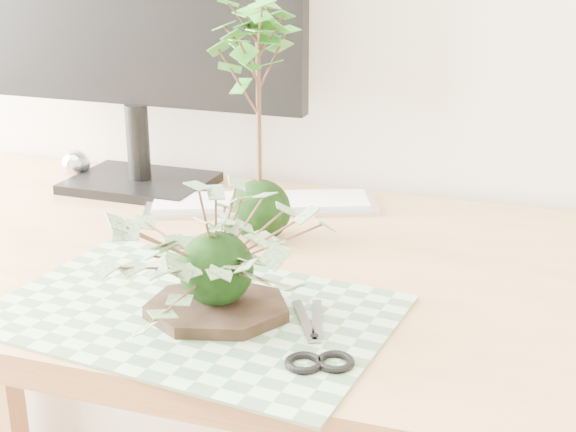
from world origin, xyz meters
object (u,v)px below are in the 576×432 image
(maple_kokedama, at_px, (258,59))
(monitor, at_px, (132,8))
(keyboard, at_px, (261,203))
(desk, at_px, (269,314))
(ivy_kokedama, at_px, (215,235))

(maple_kokedama, bearing_deg, monitor, 148.22)
(keyboard, relative_size, monitor, 0.64)
(maple_kokedama, bearing_deg, keyboard, 109.92)
(desk, bearing_deg, ivy_kokedama, -88.20)
(ivy_kokedama, relative_size, maple_kokedama, 0.83)
(desk, relative_size, monitor, 2.60)
(maple_kokedama, bearing_deg, ivy_kokedama, -80.73)
(ivy_kokedama, bearing_deg, monitor, 127.42)
(desk, relative_size, ivy_kokedama, 5.01)
(maple_kokedama, height_order, monitor, monitor)
(desk, xyz_separation_m, maple_kokedama, (-0.04, 0.06, 0.36))
(ivy_kokedama, xyz_separation_m, monitor, (-0.34, 0.44, 0.21))
(desk, relative_size, maple_kokedama, 4.17)
(keyboard, bearing_deg, maple_kokedama, -91.81)
(ivy_kokedama, relative_size, monitor, 0.52)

